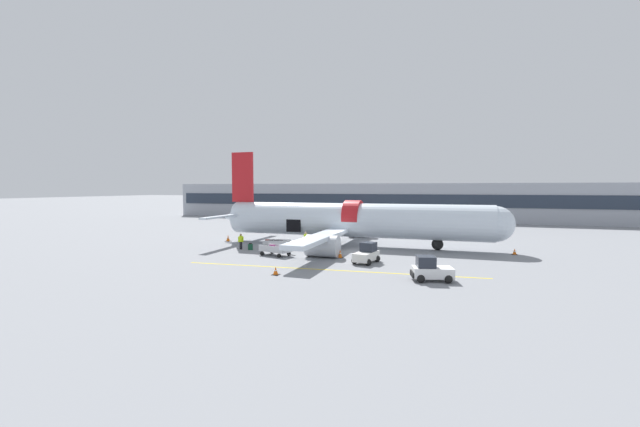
{
  "coord_description": "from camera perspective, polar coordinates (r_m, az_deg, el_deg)",
  "views": [
    {
      "loc": [
        10.22,
        -38.62,
        6.48
      ],
      "look_at": [
        -2.93,
        0.03,
        3.8
      ],
      "focal_mm": 22.0,
      "sensor_mm": 36.0,
      "label": 1
    }
  ],
  "objects": [
    {
      "name": "baggage_cart_queued",
      "position": [
        37.83,
        -6.36,
        -5.39
      ],
      "size": [
        4.04,
        2.37,
        1.01
      ],
      "color": "#B7BABF",
      "rests_on": "ground_plane"
    },
    {
      "name": "ground_crew_loader_a",
      "position": [
        41.65,
        -0.43,
        -4.0
      ],
      "size": [
        0.52,
        0.52,
        1.63
      ],
      "color": "#2D2D33",
      "rests_on": "ground_plane"
    },
    {
      "name": "ground_plane",
      "position": [
        40.47,
        3.94,
        -5.47
      ],
      "size": [
        500.0,
        500.0,
        0.0
      ],
      "primitive_type": "plane",
      "color": "gray"
    },
    {
      "name": "suitcase_on_tarmac_upright",
      "position": [
        41.7,
        -10.09,
        -4.81
      ],
      "size": [
        0.55,
        0.44,
        0.73
      ],
      "color": "#14472D",
      "rests_on": "ground_plane"
    },
    {
      "name": "ground_crew_driver",
      "position": [
        41.47,
        -2.1,
        -3.88
      ],
      "size": [
        0.54,
        0.64,
        1.84
      ],
      "color": "#1E2338",
      "rests_on": "ground_plane"
    },
    {
      "name": "ground_crew_loader_b",
      "position": [
        42.25,
        -11.44,
        -3.95
      ],
      "size": [
        0.53,
        0.53,
        1.66
      ],
      "color": "black",
      "rests_on": "ground_plane"
    },
    {
      "name": "terminal_strip",
      "position": [
        84.65,
        11.86,
        1.78
      ],
      "size": [
        100.93,
        13.38,
        7.35
      ],
      "color": "#9EA3AD",
      "rests_on": "ground_plane"
    },
    {
      "name": "baggage_tug_lead",
      "position": [
        34.3,
        6.81,
        -5.92
      ],
      "size": [
        2.2,
        3.17,
        1.74
      ],
      "color": "silver",
      "rests_on": "ground_plane"
    },
    {
      "name": "apron_marking_line",
      "position": [
        31.28,
        1.07,
        -8.19
      ],
      "size": [
        24.24,
        2.02,
        0.01
      ],
      "color": "yellow",
      "rests_on": "ground_plane"
    },
    {
      "name": "safety_cone_tail",
      "position": [
        48.93,
        -13.23,
        -3.54
      ],
      "size": [
        0.63,
        0.63,
        0.76
      ],
      "color": "black",
      "rests_on": "ground_plane"
    },
    {
      "name": "baggage_cart_loading",
      "position": [
        42.4,
        -6.36,
        -4.41
      ],
      "size": [
        3.73,
        2.02,
        0.98
      ],
      "color": "#B7BABF",
      "rests_on": "ground_plane"
    },
    {
      "name": "safety_cone_engine_left",
      "position": [
        29.69,
        -6.47,
        -8.31
      ],
      "size": [
        0.54,
        0.54,
        0.62
      ],
      "color": "black",
      "rests_on": "ground_plane"
    },
    {
      "name": "baggage_tug_mid",
      "position": [
        28.7,
        15.8,
        -7.94
      ],
      "size": [
        3.09,
        2.4,
        1.72
      ],
      "color": "white",
      "rests_on": "ground_plane"
    },
    {
      "name": "safety_cone_wingtip",
      "position": [
        36.51,
        2.95,
        -5.89
      ],
      "size": [
        0.54,
        0.54,
        0.77
      ],
      "color": "black",
      "rests_on": "ground_plane"
    },
    {
      "name": "airplane",
      "position": [
        43.83,
        4.33,
        -1.06
      ],
      "size": [
        33.09,
        29.83,
        10.78
      ],
      "color": "silver",
      "rests_on": "ground_plane"
    },
    {
      "name": "safety_cone_nose",
      "position": [
        42.63,
        26.45,
        -5.01
      ],
      "size": [
        0.52,
        0.52,
        0.6
      ],
      "color": "black",
      "rests_on": "ground_plane"
    }
  ]
}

